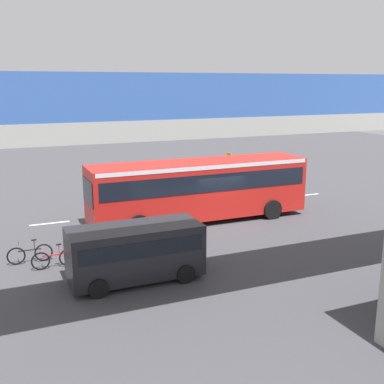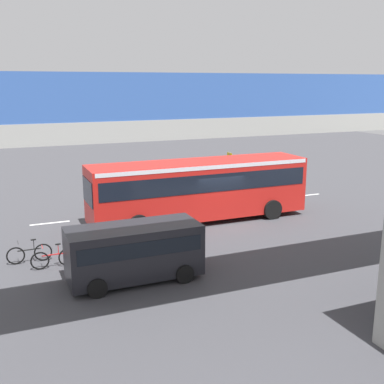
% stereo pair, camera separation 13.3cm
% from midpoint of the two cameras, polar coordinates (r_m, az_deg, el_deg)
% --- Properties ---
extents(ground, '(80.00, 80.00, 0.00)m').
position_cam_midpoint_polar(ground, '(24.57, 2.74, -3.66)').
color(ground, '#424247').
extents(city_bus, '(11.54, 2.85, 3.15)m').
position_cam_midpoint_polar(city_bus, '(24.41, 0.72, 0.81)').
color(city_bus, red).
rests_on(city_bus, ground).
extents(parked_van, '(4.80, 2.17, 2.05)m').
position_cam_midpoint_polar(parked_van, '(17.32, -7.12, -6.89)').
color(parked_van, black).
rests_on(parked_van, ground).
extents(bicycle_red, '(1.77, 0.44, 0.96)m').
position_cam_midpoint_polar(bicycle_red, '(19.30, -16.51, -7.77)').
color(bicycle_red, black).
rests_on(bicycle_red, ground).
extents(bicycle_black, '(1.77, 0.44, 0.96)m').
position_cam_midpoint_polar(bicycle_black, '(20.13, -19.22, -7.10)').
color(bicycle_black, black).
rests_on(bicycle_black, ground).
extents(traffic_sign, '(0.08, 0.60, 2.80)m').
position_cam_midpoint_polar(traffic_sign, '(29.81, 4.36, 3.03)').
color(traffic_sign, slate).
rests_on(traffic_sign, ground).
extents(lane_dash_leftmost, '(2.00, 0.20, 0.01)m').
position_cam_midpoint_polar(lane_dash_leftmost, '(31.24, 13.50, -0.37)').
color(lane_dash_leftmost, silver).
rests_on(lane_dash_leftmost, ground).
extents(lane_dash_left, '(2.00, 0.20, 0.01)m').
position_cam_midpoint_polar(lane_dash_left, '(29.08, 7.14, -1.09)').
color(lane_dash_left, silver).
rests_on(lane_dash_left, ground).
extents(lane_dash_centre, '(2.00, 0.20, 0.01)m').
position_cam_midpoint_polar(lane_dash_centre, '(27.33, -0.14, -1.91)').
color(lane_dash_centre, silver).
rests_on(lane_dash_centre, ground).
extents(lane_dash_right, '(2.00, 0.20, 0.01)m').
position_cam_midpoint_polar(lane_dash_right, '(26.09, -8.26, -2.78)').
color(lane_dash_right, silver).
rests_on(lane_dash_right, ground).
extents(lane_dash_rightmost, '(2.00, 0.20, 0.01)m').
position_cam_midpoint_polar(lane_dash_rightmost, '(25.42, -17.01, -3.65)').
color(lane_dash_rightmost, silver).
rests_on(lane_dash_rightmost, ground).
extents(pedestrian_overpass, '(28.82, 2.60, 7.30)m').
position_cam_midpoint_polar(pedestrian_overpass, '(15.89, 17.59, 6.74)').
color(pedestrian_overpass, '#9E9E99').
rests_on(pedestrian_overpass, ground).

